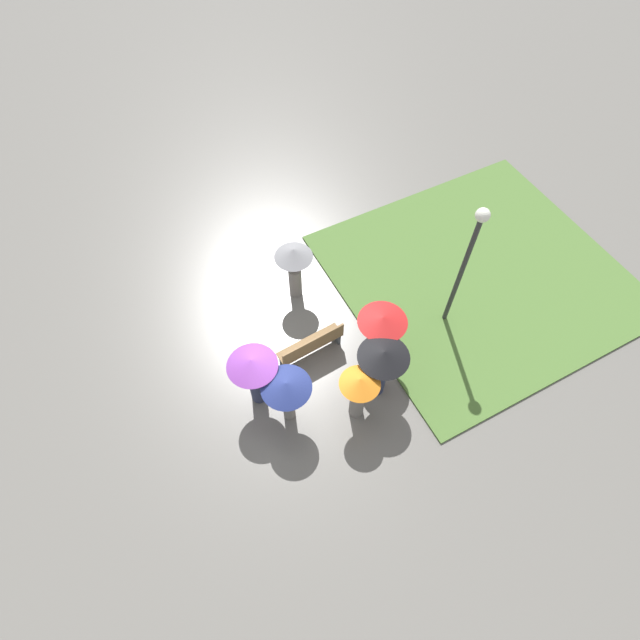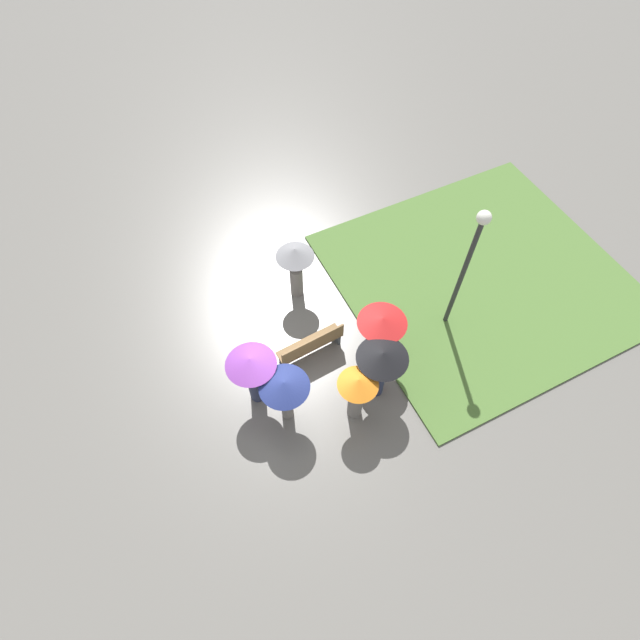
% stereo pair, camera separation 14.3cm
% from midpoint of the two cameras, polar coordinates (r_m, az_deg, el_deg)
% --- Properties ---
extents(ground_plane, '(90.00, 90.00, 0.00)m').
position_cam_midpoint_polar(ground_plane, '(12.62, -4.15, -7.12)').
color(ground_plane, '#66635E').
extents(lawn_patch_near, '(7.76, 7.27, 0.06)m').
position_cam_midpoint_polar(lawn_patch_near, '(15.09, 18.21, 4.65)').
color(lawn_patch_near, '#4C7033').
rests_on(lawn_patch_near, ground_plane).
extents(park_bench, '(1.77, 0.55, 0.90)m').
position_cam_midpoint_polar(park_bench, '(12.55, -0.69, -2.88)').
color(park_bench, brown).
rests_on(park_bench, ground_plane).
extents(lamp_post, '(0.32, 0.32, 4.04)m').
position_cam_midpoint_polar(lamp_post, '(11.91, 16.98, 6.86)').
color(lamp_post, '#2D2D30').
rests_on(lamp_post, ground_plane).
extents(crowd_person_grey, '(1.00, 1.00, 1.81)m').
position_cam_midpoint_polar(crowd_person_grey, '(13.04, -2.52, 6.66)').
color(crowd_person_grey, slate).
rests_on(crowd_person_grey, ground_plane).
extents(crowd_person_orange, '(0.92, 0.92, 1.72)m').
position_cam_midpoint_polar(crowd_person_orange, '(11.22, 4.62, -8.08)').
color(crowd_person_orange, slate).
rests_on(crowd_person_orange, ground_plane).
extents(crowd_person_black, '(1.19, 1.19, 1.87)m').
position_cam_midpoint_polar(crowd_person_black, '(11.33, 7.37, -4.92)').
color(crowd_person_black, '#282D47').
rests_on(crowd_person_black, ground_plane).
extents(crowd_person_purple, '(1.15, 1.15, 1.86)m').
position_cam_midpoint_polar(crowd_person_purple, '(11.31, -7.39, -5.64)').
color(crowd_person_purple, '#282D47').
rests_on(crowd_person_purple, ground_plane).
extents(crowd_person_red, '(1.18, 1.18, 1.85)m').
position_cam_midpoint_polar(crowd_person_red, '(11.85, 7.30, -1.16)').
color(crowd_person_red, '#1E3328').
rests_on(crowd_person_red, ground_plane).
extents(crowd_person_navy, '(1.13, 1.13, 1.69)m').
position_cam_midpoint_polar(crowd_person_navy, '(11.04, -3.68, -7.99)').
color(crowd_person_navy, slate).
rests_on(crowd_person_navy, ground_plane).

